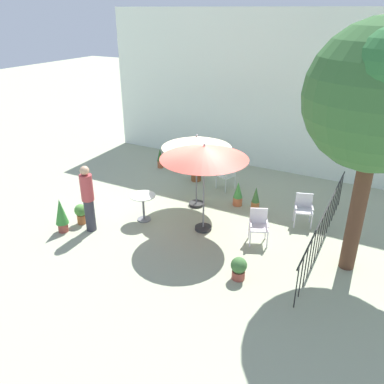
{
  "coord_description": "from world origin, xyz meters",
  "views": [
    {
      "loc": [
        4.59,
        -8.71,
        5.31
      ],
      "look_at": [
        0.0,
        -0.16,
        0.75
      ],
      "focal_mm": 36.71,
      "sensor_mm": 36.0,
      "label": 1
    }
  ],
  "objects_px": {
    "potted_plant_4": "(160,158)",
    "potted_plant_5": "(176,162)",
    "cafe_table_0": "(143,203)",
    "potted_plant_1": "(239,268)",
    "patio_chair_1": "(228,174)",
    "potted_plant_2": "(256,198)",
    "potted_plant_6": "(196,169)",
    "potted_plant_7": "(238,194)",
    "potted_plant_0": "(81,213)",
    "shade_tree": "(383,97)",
    "standing_person": "(88,198)",
    "potted_plant_3": "(61,214)",
    "patio_umbrella_0": "(197,143)",
    "patio_chair_2": "(304,207)",
    "patio_umbrella_1": "(204,153)",
    "patio_chair_0": "(259,224)"
  },
  "relations": [
    {
      "from": "patio_umbrella_1",
      "to": "potted_plant_5",
      "type": "relative_size",
      "value": 3.39
    },
    {
      "from": "patio_chair_1",
      "to": "potted_plant_2",
      "type": "xyz_separation_m",
      "value": [
        1.25,
        -0.83,
        -0.21
      ]
    },
    {
      "from": "potted_plant_3",
      "to": "patio_chair_2",
      "type": "bearing_deg",
      "value": 31.88
    },
    {
      "from": "potted_plant_4",
      "to": "potted_plant_3",
      "type": "bearing_deg",
      "value": -87.75
    },
    {
      "from": "potted_plant_3",
      "to": "patio_umbrella_0",
      "type": "bearing_deg",
      "value": 51.44
    },
    {
      "from": "patio_chair_2",
      "to": "potted_plant_6",
      "type": "height_order",
      "value": "patio_chair_2"
    },
    {
      "from": "potted_plant_3",
      "to": "potted_plant_7",
      "type": "relative_size",
      "value": 1.26
    },
    {
      "from": "shade_tree",
      "to": "potted_plant_5",
      "type": "height_order",
      "value": "shade_tree"
    },
    {
      "from": "patio_chair_0",
      "to": "potted_plant_5",
      "type": "xyz_separation_m",
      "value": [
        -4.18,
        3.12,
        -0.16
      ]
    },
    {
      "from": "potted_plant_4",
      "to": "potted_plant_5",
      "type": "relative_size",
      "value": 1.02
    },
    {
      "from": "potted_plant_1",
      "to": "potted_plant_7",
      "type": "height_order",
      "value": "potted_plant_7"
    },
    {
      "from": "potted_plant_1",
      "to": "potted_plant_3",
      "type": "xyz_separation_m",
      "value": [
        -4.79,
        -0.32,
        0.23
      ]
    },
    {
      "from": "potted_plant_0",
      "to": "potted_plant_6",
      "type": "distance_m",
      "value": 4.29
    },
    {
      "from": "potted_plant_3",
      "to": "potted_plant_6",
      "type": "relative_size",
      "value": 1.29
    },
    {
      "from": "patio_chair_2",
      "to": "potted_plant_5",
      "type": "bearing_deg",
      "value": 160.92
    },
    {
      "from": "potted_plant_1",
      "to": "standing_person",
      "type": "relative_size",
      "value": 0.29
    },
    {
      "from": "shade_tree",
      "to": "potted_plant_2",
      "type": "xyz_separation_m",
      "value": [
        -2.86,
        1.7,
        -3.49
      ]
    },
    {
      "from": "potted_plant_7",
      "to": "potted_plant_1",
      "type": "bearing_deg",
      "value": -67.47
    },
    {
      "from": "patio_chair_1",
      "to": "potted_plant_0",
      "type": "relative_size",
      "value": 1.64
    },
    {
      "from": "patio_chair_0",
      "to": "patio_chair_1",
      "type": "height_order",
      "value": "patio_chair_1"
    },
    {
      "from": "cafe_table_0",
      "to": "potted_plant_4",
      "type": "relative_size",
      "value": 1.05
    },
    {
      "from": "potted_plant_5",
      "to": "cafe_table_0",
      "type": "bearing_deg",
      "value": -73.55
    },
    {
      "from": "potted_plant_7",
      "to": "standing_person",
      "type": "relative_size",
      "value": 0.41
    },
    {
      "from": "potted_plant_6",
      "to": "potted_plant_7",
      "type": "height_order",
      "value": "potted_plant_7"
    },
    {
      "from": "shade_tree",
      "to": "potted_plant_6",
      "type": "bearing_deg",
      "value": 153.17
    },
    {
      "from": "patio_umbrella_0",
      "to": "potted_plant_2",
      "type": "relative_size",
      "value": 3.22
    },
    {
      "from": "standing_person",
      "to": "patio_chair_0",
      "type": "bearing_deg",
      "value": 20.78
    },
    {
      "from": "potted_plant_7",
      "to": "patio_chair_1",
      "type": "bearing_deg",
      "value": 128.89
    },
    {
      "from": "patio_umbrella_1",
      "to": "potted_plant_4",
      "type": "relative_size",
      "value": 3.34
    },
    {
      "from": "patio_chair_0",
      "to": "potted_plant_1",
      "type": "relative_size",
      "value": 1.66
    },
    {
      "from": "patio_chair_1",
      "to": "cafe_table_0",
      "type": "bearing_deg",
      "value": -112.57
    },
    {
      "from": "shade_tree",
      "to": "potted_plant_4",
      "type": "distance_m",
      "value": 8.43
    },
    {
      "from": "patio_umbrella_1",
      "to": "potted_plant_1",
      "type": "height_order",
      "value": "patio_umbrella_1"
    },
    {
      "from": "cafe_table_0",
      "to": "potted_plant_1",
      "type": "distance_m",
      "value": 3.5
    },
    {
      "from": "cafe_table_0",
      "to": "potted_plant_1",
      "type": "relative_size",
      "value": 1.45
    },
    {
      "from": "potted_plant_5",
      "to": "standing_person",
      "type": "relative_size",
      "value": 0.39
    },
    {
      "from": "patio_chair_2",
      "to": "potted_plant_2",
      "type": "relative_size",
      "value": 1.26
    },
    {
      "from": "potted_plant_2",
      "to": "potted_plant_6",
      "type": "distance_m",
      "value": 2.67
    },
    {
      "from": "patio_umbrella_1",
      "to": "potted_plant_4",
      "type": "xyz_separation_m",
      "value": [
        -3.38,
        3.22,
        -1.77
      ]
    },
    {
      "from": "patio_umbrella_1",
      "to": "potted_plant_3",
      "type": "distance_m",
      "value": 4.01
    },
    {
      "from": "patio_umbrella_0",
      "to": "potted_plant_2",
      "type": "xyz_separation_m",
      "value": [
        1.6,
        0.64,
        -1.61
      ]
    },
    {
      "from": "potted_plant_0",
      "to": "potted_plant_6",
      "type": "height_order",
      "value": "potted_plant_6"
    },
    {
      "from": "potted_plant_4",
      "to": "potted_plant_7",
      "type": "relative_size",
      "value": 0.96
    },
    {
      "from": "patio_umbrella_0",
      "to": "standing_person",
      "type": "distance_m",
      "value": 3.28
    },
    {
      "from": "potted_plant_4",
      "to": "patio_chair_1",
      "type": "bearing_deg",
      "value": -11.44
    },
    {
      "from": "potted_plant_0",
      "to": "potted_plant_3",
      "type": "height_order",
      "value": "potted_plant_3"
    },
    {
      "from": "patio_chair_0",
      "to": "patio_chair_2",
      "type": "relative_size",
      "value": 1.01
    },
    {
      "from": "patio_umbrella_1",
      "to": "potted_plant_2",
      "type": "distance_m",
      "value": 2.67
    },
    {
      "from": "patio_umbrella_0",
      "to": "potted_plant_4",
      "type": "relative_size",
      "value": 3.05
    },
    {
      "from": "patio_chair_2",
      "to": "potted_plant_7",
      "type": "relative_size",
      "value": 1.15
    }
  ]
}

